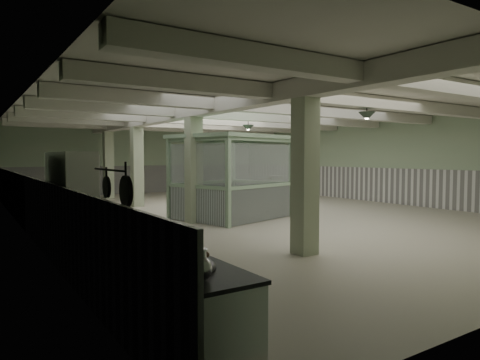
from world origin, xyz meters
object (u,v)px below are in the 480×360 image
prep_counter (127,272)px  walkin_cooler (72,209)px  filing_cabinet (275,194)px  guard_booth (231,163)px

prep_counter → walkin_cooler: bearing=91.6°
walkin_cooler → filing_cabinet: walkin_cooler is taller
guard_booth → prep_counter: bearing=-147.5°
prep_counter → guard_booth: 8.43m
walkin_cooler → prep_counter: bearing=-88.4°
walkin_cooler → filing_cabinet: 8.30m
filing_cabinet → guard_booth: bearing=-154.9°
prep_counter → guard_booth: guard_booth is taller
walkin_cooler → guard_booth: size_ratio=0.54×
prep_counter → filing_cabinet: bearing=40.8°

